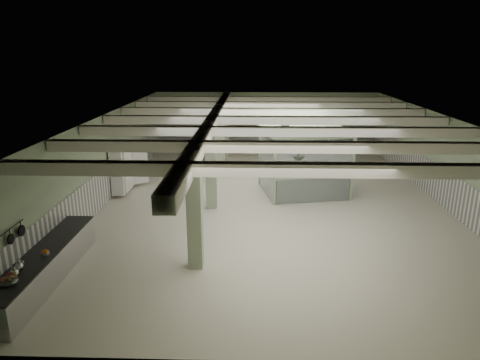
{
  "coord_description": "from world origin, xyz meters",
  "views": [
    {
      "loc": [
        -0.85,
        -17.35,
        6.15
      ],
      "look_at": [
        -1.34,
        -1.44,
        1.3
      ],
      "focal_mm": 32.0,
      "sensor_mm": 36.0,
      "label": 1
    }
  ],
  "objects_px": {
    "guard_booth": "(304,150)",
    "walkin_cooler": "(124,170)",
    "filing_cabinet": "(345,179)",
    "prep_counter": "(45,267)"
  },
  "relations": [
    {
      "from": "guard_booth",
      "to": "walkin_cooler",
      "type": "bearing_deg",
      "value": 169.13
    },
    {
      "from": "prep_counter",
      "to": "filing_cabinet",
      "type": "distance_m",
      "value": 12.47
    },
    {
      "from": "walkin_cooler",
      "to": "filing_cabinet",
      "type": "bearing_deg",
      "value": -1.43
    },
    {
      "from": "filing_cabinet",
      "to": "walkin_cooler",
      "type": "bearing_deg",
      "value": -158.13
    },
    {
      "from": "walkin_cooler",
      "to": "guard_booth",
      "type": "bearing_deg",
      "value": 0.29
    },
    {
      "from": "guard_booth",
      "to": "filing_cabinet",
      "type": "xyz_separation_m",
      "value": [
        1.81,
        -0.29,
        -1.2
      ]
    },
    {
      "from": "walkin_cooler",
      "to": "guard_booth",
      "type": "height_order",
      "value": "guard_booth"
    },
    {
      "from": "prep_counter",
      "to": "guard_booth",
      "type": "bearing_deg",
      "value": 45.32
    },
    {
      "from": "walkin_cooler",
      "to": "guard_booth",
      "type": "distance_m",
      "value": 8.09
    },
    {
      "from": "guard_booth",
      "to": "filing_cabinet",
      "type": "distance_m",
      "value": 2.19
    }
  ]
}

